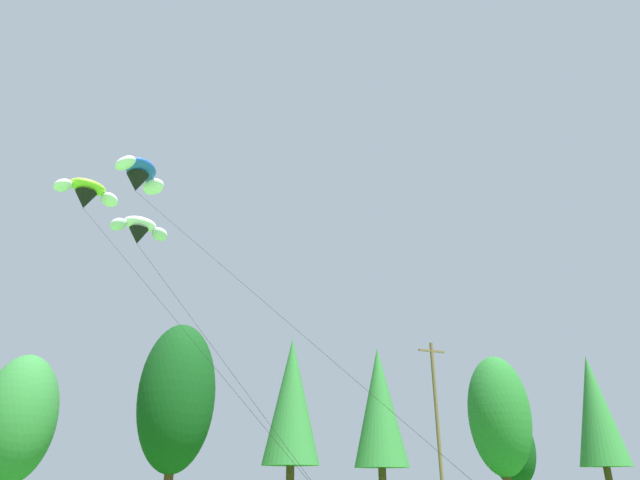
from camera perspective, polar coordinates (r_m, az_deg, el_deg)
treeline_tree_d at (r=40.99m, az=-28.44°, el=-15.71°), size 4.49×4.49×9.96m
treeline_tree_e at (r=41.80m, az=-14.44°, el=-15.24°), size 5.31×5.31×13.01m
treeline_tree_f at (r=47.83m, az=-2.92°, el=-16.00°), size 4.63×4.63×13.75m
treeline_tree_g at (r=49.85m, az=6.10°, el=-16.51°), size 4.53×4.53×13.34m
treeline_tree_h at (r=52.42m, az=17.86°, el=-16.67°), size 5.22×5.22×12.67m
treeline_tree_i at (r=59.60m, az=19.11°, el=-19.56°), size 4.16×4.16×8.73m
treeline_tree_j at (r=64.67m, az=26.36°, el=-15.28°), size 4.79×4.79×14.48m
utility_pole at (r=42.12m, az=11.92°, el=-17.80°), size 2.20×0.26×11.89m
parafoil_kite_high_white at (r=25.69m, az=-18.02°, el=0.96°), size 6.82×8.98×11.52m
parafoil_kite_mid_blue_white at (r=31.65m, az=-18.00°, el=6.31°), size 12.12×16.25×17.19m
parafoil_kite_far_lime_white at (r=33.15m, az=-22.78°, el=4.43°), size 10.05×15.59×16.02m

